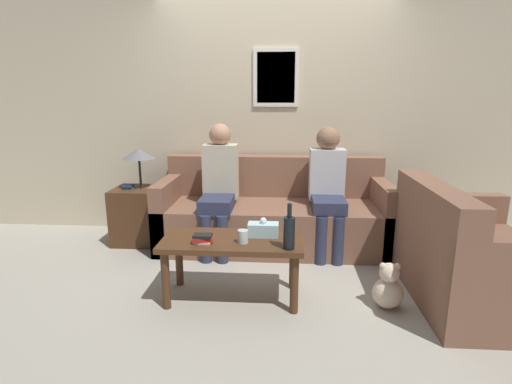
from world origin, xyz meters
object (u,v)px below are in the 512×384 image
at_px(coffee_table, 232,248).
at_px(drinking_glass, 243,237).
at_px(couch_side, 471,261).
at_px(person_left, 219,183).
at_px(person_right, 328,185).
at_px(couch_main, 273,215).
at_px(wine_bottle, 289,232).
at_px(teddy_bear, 388,288).

bearing_deg(coffee_table, drinking_glass, -41.33).
distance_m(couch_side, person_left, 2.26).
distance_m(drinking_glass, person_right, 1.33).
relative_size(couch_side, drinking_glass, 13.27).
distance_m(couch_main, wine_bottle, 1.38).
relative_size(coffee_table, wine_bottle, 3.21).
bearing_deg(wine_bottle, couch_side, 10.86).
distance_m(couch_main, couch_side, 1.85).
distance_m(coffee_table, person_left, 1.08).
bearing_deg(couch_main, drinking_glass, -98.54).
relative_size(coffee_table, drinking_glass, 10.90).
bearing_deg(couch_side, drinking_glass, 95.74).
distance_m(wine_bottle, drinking_glass, 0.35).
bearing_deg(drinking_glass, person_right, 57.36).
xyz_separation_m(coffee_table, person_right, (0.80, 1.04, 0.27)).
bearing_deg(drinking_glass, coffee_table, 138.67).
height_order(person_right, teddy_bear, person_right).
xyz_separation_m(drinking_glass, person_left, (-0.35, 1.09, 0.15)).
bearing_deg(wine_bottle, drinking_glass, 164.60).
bearing_deg(coffee_table, teddy_bear, -3.22).
distance_m(couch_side, coffee_table, 1.78).
relative_size(couch_main, coffee_table, 2.20).
bearing_deg(person_left, couch_side, -24.51).
bearing_deg(person_right, person_left, -178.98).
distance_m(coffee_table, person_right, 1.34).
relative_size(couch_side, wine_bottle, 3.91).
xyz_separation_m(couch_main, coffee_table, (-0.28, -1.18, 0.09)).
relative_size(coffee_table, person_right, 0.85).
distance_m(couch_side, wine_bottle, 1.41).
height_order(couch_side, wine_bottle, couch_side).
bearing_deg(coffee_table, wine_bottle, -21.99).
bearing_deg(wine_bottle, person_right, 72.29).
height_order(couch_side, drinking_glass, couch_side).
distance_m(person_left, teddy_bear, 1.85).
xyz_separation_m(couch_main, couch_side, (1.50, -1.09, 0.00)).
relative_size(couch_main, person_right, 1.87).
distance_m(wine_bottle, person_left, 1.37).
xyz_separation_m(coffee_table, person_left, (-0.26, 1.02, 0.28)).
bearing_deg(couch_main, couch_side, -35.98).
distance_m(coffee_table, wine_bottle, 0.49).
distance_m(couch_main, person_right, 0.65).
bearing_deg(teddy_bear, person_left, 142.38).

